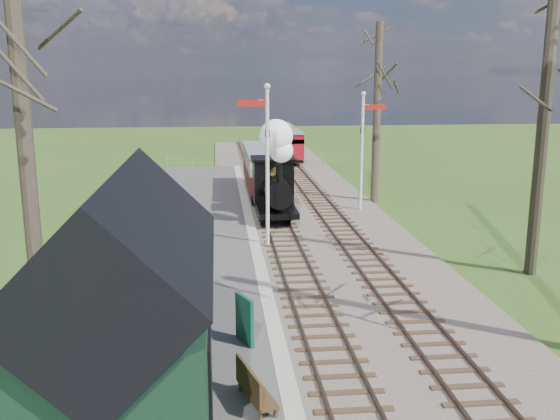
# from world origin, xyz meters

# --- Properties ---
(distant_hills) EXTENTS (114.40, 48.00, 22.02)m
(distant_hills) POSITION_xyz_m (1.40, 64.38, -16.21)
(distant_hills) COLOR #385B23
(distant_hills) RESTS_ON ground
(ballast_bed) EXTENTS (8.00, 60.00, 0.10)m
(ballast_bed) POSITION_xyz_m (1.30, 22.00, 0.05)
(ballast_bed) COLOR brown
(ballast_bed) RESTS_ON ground
(track_near) EXTENTS (1.60, 60.00, 0.15)m
(track_near) POSITION_xyz_m (0.00, 22.00, 0.10)
(track_near) COLOR brown
(track_near) RESTS_ON ground
(track_far) EXTENTS (1.60, 60.00, 0.15)m
(track_far) POSITION_xyz_m (2.60, 22.00, 0.10)
(track_far) COLOR brown
(track_far) RESTS_ON ground
(platform) EXTENTS (5.00, 44.00, 0.20)m
(platform) POSITION_xyz_m (-3.50, 14.00, 0.10)
(platform) COLOR #474442
(platform) RESTS_ON ground
(coping_strip) EXTENTS (0.40, 44.00, 0.21)m
(coping_strip) POSITION_xyz_m (-1.20, 14.00, 0.10)
(coping_strip) COLOR #B2AD9E
(coping_strip) RESTS_ON ground
(station_shed) EXTENTS (3.25, 6.30, 4.78)m
(station_shed) POSITION_xyz_m (-4.30, 4.00, 2.27)
(station_shed) COLOR black
(station_shed) RESTS_ON platform
(semaphore_near) EXTENTS (1.22, 0.24, 6.22)m
(semaphore_near) POSITION_xyz_m (-0.77, 16.00, 3.62)
(semaphore_near) COLOR silver
(semaphore_near) RESTS_ON ground
(semaphore_far) EXTENTS (1.22, 0.24, 5.72)m
(semaphore_far) POSITION_xyz_m (4.37, 22.00, 3.35)
(semaphore_far) COLOR silver
(semaphore_far) RESTS_ON ground
(bare_trees) EXTENTS (15.51, 22.39, 12.00)m
(bare_trees) POSITION_xyz_m (1.33, 10.10, 5.21)
(bare_trees) COLOR #382D23
(bare_trees) RESTS_ON ground
(fence_line) EXTENTS (12.60, 0.08, 1.00)m
(fence_line) POSITION_xyz_m (0.30, 36.00, 0.55)
(fence_line) COLOR slate
(fence_line) RESTS_ON ground
(locomotive) EXTENTS (1.80, 4.21, 4.51)m
(locomotive) POSITION_xyz_m (-0.01, 20.24, 2.08)
(locomotive) COLOR black
(locomotive) RESTS_ON ground
(coach) EXTENTS (2.10, 7.22, 2.22)m
(coach) POSITION_xyz_m (0.00, 26.30, 1.52)
(coach) COLOR black
(coach) RESTS_ON ground
(red_carriage_a) EXTENTS (1.85, 4.58, 1.95)m
(red_carriage_a) POSITION_xyz_m (2.60, 37.91, 1.36)
(red_carriage_a) COLOR black
(red_carriage_a) RESTS_ON ground
(red_carriage_b) EXTENTS (1.85, 4.58, 1.95)m
(red_carriage_b) POSITION_xyz_m (2.60, 43.41, 1.36)
(red_carriage_b) COLOR black
(red_carriage_b) RESTS_ON ground
(sign_board) EXTENTS (0.41, 0.77, 1.18)m
(sign_board) POSITION_xyz_m (-1.99, 7.09, 0.79)
(sign_board) COLOR #0D3F2D
(sign_board) RESTS_ON platform
(bench) EXTENTS (0.79, 1.46, 0.80)m
(bench) POSITION_xyz_m (-1.98, 4.19, 0.58)
(bench) COLOR #3E2C16
(bench) RESTS_ON platform
(person) EXTENTS (0.46, 0.55, 1.27)m
(person) POSITION_xyz_m (-3.17, 7.02, 0.84)
(person) COLOR #1A1D2F
(person) RESTS_ON platform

